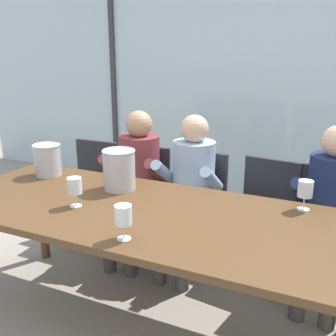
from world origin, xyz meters
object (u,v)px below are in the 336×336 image
(chair_near_window_right, at_px, (327,221))
(ice_bucket_primary, at_px, (119,169))
(chair_left_of_center, at_px, (142,192))
(wine_glass_near_bucket, at_px, (305,190))
(person_navy_polo, at_px, (329,205))
(chair_near_curtain, at_px, (92,184))
(chair_right_of_center, at_px, (265,210))
(dining_table, at_px, (143,221))
(ice_bucket_secondary, at_px, (47,159))
(wine_glass_center_pour, at_px, (123,216))
(person_pale_blue_shirt, at_px, (190,184))
(wine_glass_by_left_taster, at_px, (75,186))
(person_maroon_top, at_px, (136,176))

(chair_near_window_right, height_order, ice_bucket_primary, ice_bucket_primary)
(chair_left_of_center, bearing_deg, ice_bucket_primary, -79.65)
(wine_glass_near_bucket, bearing_deg, chair_near_window_right, 76.14)
(person_navy_polo, bearing_deg, chair_near_window_right, 94.68)
(chair_near_curtain, relative_size, chair_right_of_center, 1.00)
(dining_table, bearing_deg, ice_bucket_secondary, 163.06)
(ice_bucket_secondary, bearing_deg, dining_table, -16.94)
(person_navy_polo, distance_m, ice_bucket_secondary, 1.95)
(chair_near_window_right, bearing_deg, wine_glass_center_pour, -122.89)
(chair_near_window_right, height_order, person_pale_blue_shirt, person_pale_blue_shirt)
(person_navy_polo, relative_size, ice_bucket_secondary, 5.21)
(chair_right_of_center, bearing_deg, wine_glass_by_left_taster, -124.49)
(chair_near_curtain, height_order, person_maroon_top, person_maroon_top)
(person_maroon_top, bearing_deg, ice_bucket_primary, -76.34)
(wine_glass_center_pour, bearing_deg, wine_glass_by_left_taster, 152.86)
(dining_table, xyz_separation_m, wine_glass_by_left_taster, (-0.38, -0.12, 0.19))
(wine_glass_by_left_taster, height_order, wine_glass_near_bucket, same)
(ice_bucket_primary, relative_size, wine_glass_by_left_taster, 1.51)
(dining_table, distance_m, ice_bucket_primary, 0.43)
(chair_right_of_center, bearing_deg, wine_glass_near_bucket, -53.92)
(person_navy_polo, height_order, wine_glass_near_bucket, person_navy_polo)
(chair_left_of_center, xyz_separation_m, ice_bucket_secondary, (-0.44, -0.59, 0.38))
(wine_glass_by_left_taster, relative_size, wine_glass_center_pour, 1.00)
(person_navy_polo, bearing_deg, wine_glass_center_pour, -124.94)
(wine_glass_by_left_taster, bearing_deg, ice_bucket_secondary, 143.87)
(person_maroon_top, xyz_separation_m, ice_bucket_primary, (0.17, -0.52, 0.23))
(dining_table, height_order, chair_near_curtain, chair_near_curtain)
(chair_left_of_center, bearing_deg, chair_near_window_right, -4.73)
(person_maroon_top, height_order, person_pale_blue_shirt, same)
(person_navy_polo, height_order, ice_bucket_secondary, person_navy_polo)
(person_navy_polo, bearing_deg, wine_glass_by_left_taster, -143.59)
(chair_near_window_right, bearing_deg, chair_left_of_center, -177.07)
(chair_near_window_right, relative_size, person_navy_polo, 0.73)
(wine_glass_center_pour, bearing_deg, chair_right_of_center, 70.68)
(person_navy_polo, height_order, wine_glass_center_pour, person_navy_polo)
(chair_right_of_center, bearing_deg, ice_bucket_primary, -134.07)
(dining_table, xyz_separation_m, person_maroon_top, (-0.47, 0.76, -0.02))
(wine_glass_by_left_taster, bearing_deg, person_navy_polo, 33.23)
(ice_bucket_secondary, bearing_deg, person_pale_blue_shirt, 27.95)
(chair_near_curtain, bearing_deg, ice_bucket_primary, -43.15)
(chair_right_of_center, height_order, wine_glass_center_pour, wine_glass_center_pour)
(chair_left_of_center, bearing_deg, wine_glass_near_bucket, -26.25)
(ice_bucket_secondary, distance_m, wine_glass_center_pour, 1.19)
(chair_right_of_center, relative_size, person_maroon_top, 0.73)
(chair_near_window_right, bearing_deg, dining_table, -134.99)
(person_pale_blue_shirt, bearing_deg, wine_glass_by_left_taster, -110.94)
(dining_table, relative_size, person_navy_polo, 2.06)
(chair_right_of_center, bearing_deg, wine_glass_center_pour, -102.41)
(dining_table, distance_m, wine_glass_center_pour, 0.41)
(chair_right_of_center, xyz_separation_m, ice_bucket_secondary, (-1.45, -0.64, 0.38))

